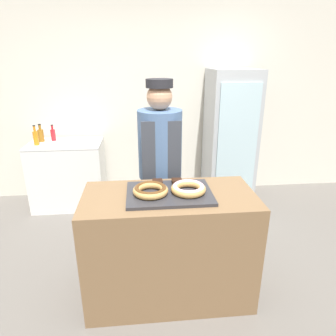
{
  "coord_description": "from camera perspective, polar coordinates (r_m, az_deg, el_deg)",
  "views": [
    {
      "loc": [
        -0.21,
        -2.04,
        1.9
      ],
      "look_at": [
        0.0,
        0.1,
        1.1
      ],
      "focal_mm": 32.0,
      "sensor_mm": 36.0,
      "label": 1
    }
  ],
  "objects": [
    {
      "name": "display_counter",
      "position": [
        2.5,
        0.23,
        -14.65
      ],
      "size": [
        1.32,
        0.64,
        0.92
      ],
      "color": "brown",
      "rests_on": "ground_plane"
    },
    {
      "name": "bottle_amber",
      "position": [
        4.19,
        -23.06,
        5.84
      ],
      "size": [
        0.07,
        0.07,
        0.23
      ],
      "color": "#99661E",
      "rests_on": "chest_freezer"
    },
    {
      "name": "brownie_back_left",
      "position": [
        2.4,
        -2.01,
        -2.69
      ],
      "size": [
        0.08,
        0.08,
        0.03
      ],
      "color": "black",
      "rests_on": "serving_tray"
    },
    {
      "name": "chest_freezer",
      "position": [
        4.18,
        -18.39,
        -1.1
      ],
      "size": [
        0.91,
        0.58,
        0.87
      ],
      "color": "white",
      "rests_on": "ground_plane"
    },
    {
      "name": "donut_chocolate_glaze",
      "position": [
        2.22,
        -3.35,
        -4.15
      ],
      "size": [
        0.26,
        0.26,
        0.06
      ],
      "color": "tan",
      "rests_on": "serving_tray"
    },
    {
      "name": "wall_back",
      "position": [
        4.21,
        -2.78,
        12.95
      ],
      "size": [
        8.0,
        0.06,
        2.7
      ],
      "color": "silver",
      "rests_on": "ground_plane"
    },
    {
      "name": "beverage_fridge",
      "position": [
        4.1,
        11.68,
        5.67
      ],
      "size": [
        0.61,
        0.64,
        1.76
      ],
      "color": "#ADB2B7",
      "rests_on": "ground_plane"
    },
    {
      "name": "bottle_orange",
      "position": [
        4.04,
        -23.9,
        5.35
      ],
      "size": [
        0.06,
        0.06,
        0.25
      ],
      "color": "orange",
      "rests_on": "chest_freezer"
    },
    {
      "name": "serving_tray",
      "position": [
        2.27,
        0.25,
        -4.87
      ],
      "size": [
        0.64,
        0.45,
        0.02
      ],
      "color": "#2D2D33",
      "rests_on": "display_counter"
    },
    {
      "name": "brownie_back_right",
      "position": [
        2.41,
        1.71,
        -2.55
      ],
      "size": [
        0.08,
        0.08,
        0.03
      ],
      "color": "black",
      "rests_on": "serving_tray"
    },
    {
      "name": "bottle_red",
      "position": [
        4.18,
        -21.04,
        5.98
      ],
      "size": [
        0.06,
        0.06,
        0.21
      ],
      "color": "red",
      "rests_on": "chest_freezer"
    },
    {
      "name": "donut_light_glaze",
      "position": [
        2.25,
        3.91,
        -3.86
      ],
      "size": [
        0.26,
        0.26,
        0.06
      ],
      "color": "tan",
      "rests_on": "serving_tray"
    },
    {
      "name": "baker_person",
      "position": [
        2.82,
        -1.49,
        -0.17
      ],
      "size": [
        0.4,
        0.4,
        1.72
      ],
      "color": "#4C4C51",
      "rests_on": "ground_plane"
    },
    {
      "name": "ground_plane",
      "position": [
        2.79,
        0.22,
        -22.37
      ],
      "size": [
        14.0,
        14.0,
        0.0
      ],
      "primitive_type": "plane",
      "color": "#66605B"
    }
  ]
}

